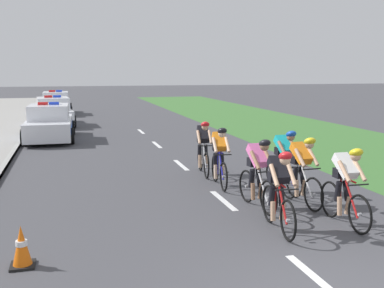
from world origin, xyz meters
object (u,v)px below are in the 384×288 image
police_car_second (53,113)px  cyclist_fourth (302,170)px  police_car_third (56,104)px  cyclist_sixth (284,160)px  cyclist_fifth (220,156)px  cyclist_third (258,172)px  police_car_nearest (50,124)px  cyclist_lead (279,189)px  cyclist_second (346,185)px  cyclist_seventh (203,147)px  traffic_cone_near (22,247)px

police_car_second → cyclist_fourth: bearing=-71.2°
police_car_third → cyclist_sixth: bearing=-75.2°
cyclist_fifth → cyclist_sixth: bearing=-35.2°
cyclist_third → police_car_nearest: 12.09m
cyclist_lead → police_car_third: size_ratio=0.39×
police_car_nearest → police_car_second: size_ratio=0.98×
cyclist_second → cyclist_sixth: same height
cyclist_lead → police_car_second: 18.30m
cyclist_fifth → cyclist_sixth: size_ratio=1.00×
cyclist_fifth → police_car_second: size_ratio=0.38×
cyclist_seventh → police_car_second: police_car_second is taller
cyclist_third → cyclist_second: bearing=-50.2°
cyclist_second → cyclist_seventh: (-1.37, 4.76, 0.00)m
cyclist_lead → police_car_nearest: (-4.40, 12.56, -0.11)m
cyclist_lead → cyclist_seventh: 4.73m
police_car_third → traffic_cone_near: 24.48m
cyclist_seventh → police_car_third: bearing=102.8°
cyclist_lead → police_car_nearest: 13.31m
cyclist_fourth → police_car_second: bearing=108.8°
cyclist_lead → police_car_third: bearing=100.4°
cyclist_fifth → police_car_nearest: bearing=115.5°
cyclist_fourth → police_car_third: police_car_third is taller
traffic_cone_near → police_car_nearest: bearing=90.2°
cyclist_fourth → cyclist_seventh: size_ratio=1.00×
cyclist_third → police_car_second: (-4.58, 16.39, -0.11)m
cyclist_sixth → police_car_third: (-5.71, 21.65, -0.11)m
cyclist_sixth → police_car_nearest: (-5.71, 10.14, -0.11)m
cyclist_second → cyclist_fourth: 1.40m
cyclist_lead → cyclist_fourth: size_ratio=1.00×
cyclist_lead → cyclist_sixth: (1.31, 2.43, 0.00)m
police_car_nearest → police_car_second: same height
cyclist_fifth → cyclist_sixth: 1.61m
cyclist_lead → cyclist_seventh: (-0.02, 4.73, 0.00)m
cyclist_third → police_car_second: size_ratio=0.38×
cyclist_fifth → traffic_cone_near: size_ratio=2.69×
cyclist_third → cyclist_fourth: same height
police_car_second → traffic_cone_near: bearing=-89.9°
cyclist_sixth → cyclist_lead: bearing=-118.4°
cyclist_sixth → police_car_nearest: bearing=119.4°
police_car_second → cyclist_seventh: bearing=-71.4°
cyclist_second → cyclist_fifth: size_ratio=1.00×
cyclist_fourth → police_car_third: (-5.59, 22.72, -0.11)m
police_car_nearest → cyclist_lead: bearing=-70.7°
cyclist_third → cyclist_fourth: (1.01, -0.01, 0.00)m
police_car_second → police_car_third: bearing=90.0°
police_car_second → traffic_cone_near: police_car_second is taller
cyclist_third → cyclist_fourth: bearing=-0.6°
cyclist_fourth → cyclist_sixth: same height
cyclist_lead → cyclist_third: size_ratio=1.00×
cyclist_sixth → police_car_nearest: police_car_nearest is taller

